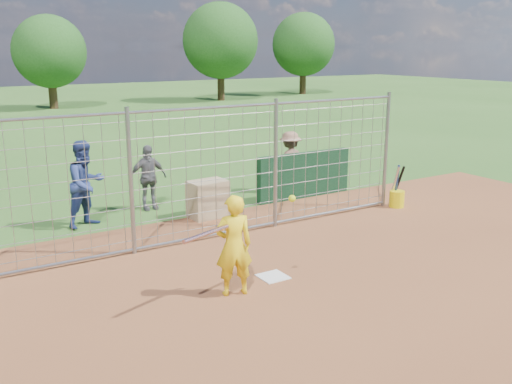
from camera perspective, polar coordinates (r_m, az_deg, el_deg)
ground at (r=9.35m, az=1.02°, el=-8.12°), size 100.00×100.00×0.00m
infield_dirt at (r=7.27m, az=14.41°, el=-15.55°), size 18.00×18.00×0.00m
home_plate at (r=9.19m, az=1.71°, el=-8.47°), size 0.43×0.43×0.02m
dugout_wall at (r=13.88m, az=4.81°, el=1.70°), size 2.60×0.20×1.10m
batter at (r=8.34m, az=-2.24°, el=-5.37°), size 0.63×0.49×1.53m
bystander_a at (r=12.01m, az=-16.62°, el=0.79°), size 1.05×0.95×1.77m
bystander_b at (r=12.97m, az=-10.76°, el=1.44°), size 0.87×0.38×1.47m
bystander_c at (r=14.37m, az=3.43°, el=3.05°), size 1.02×0.62×1.53m
equipment_bin at (r=12.27m, az=-4.84°, el=-0.71°), size 0.83×0.60×0.80m
equipment_in_play at (r=7.86m, az=-2.83°, el=-3.30°), size 1.73×0.46×0.46m
bucket_with_bats at (r=13.42m, az=13.90°, el=-0.45°), size 0.34×0.38×0.98m
backstop_fence at (r=10.64m, az=-4.78°, el=1.72°), size 9.08×0.08×2.60m
tree_line at (r=36.24m, az=-19.87°, el=13.73°), size 44.66×6.72×6.48m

